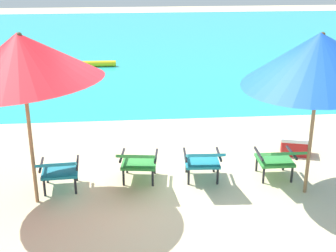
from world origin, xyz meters
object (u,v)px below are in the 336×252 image
at_px(lounge_chair_far_left, 59,169).
at_px(beach_umbrella_left, 22,59).
at_px(swim_buoy, 89,64).
at_px(lounge_chair_far_right, 279,158).
at_px(beach_umbrella_right, 320,58).
at_px(cooler_box, 294,145).
at_px(lounge_chair_near_right, 203,159).
at_px(lounge_chair_near_left, 138,160).

bearing_deg(lounge_chair_far_left, beach_umbrella_left, -145.22).
distance_m(swim_buoy, beach_umbrella_left, 8.41).
height_order(lounge_chair_far_right, beach_umbrella_right, beach_umbrella_right).
xyz_separation_m(swim_buoy, beach_umbrella_left, (-0.19, -8.18, 1.96)).
bearing_deg(lounge_chair_far_right, lounge_chair_far_left, -178.43).
bearing_deg(lounge_chair_far_right, beach_umbrella_right, -48.75).
xyz_separation_m(lounge_chair_far_left, beach_umbrella_left, (-0.30, -0.21, 1.65)).
bearing_deg(cooler_box, beach_umbrella_right, -102.67).
height_order(beach_umbrella_left, beach_umbrella_right, beach_umbrella_left).
bearing_deg(cooler_box, lounge_chair_far_left, -164.35).
height_order(lounge_chair_far_left, beach_umbrella_right, beach_umbrella_right).
bearing_deg(lounge_chair_near_right, lounge_chair_far_left, -176.24).
bearing_deg(lounge_chair_near_left, lounge_chair_far_left, -170.76).
height_order(lounge_chair_far_right, beach_umbrella_left, beach_umbrella_left).
height_order(lounge_chair_near_right, cooler_box, lounge_chair_near_right).
relative_size(lounge_chair_near_left, beach_umbrella_right, 0.35).
bearing_deg(beach_umbrella_right, swim_buoy, 114.08).
xyz_separation_m(lounge_chair_near_right, beach_umbrella_right, (1.45, -0.41, 1.60)).
bearing_deg(beach_umbrella_left, lounge_chair_far_right, 4.79).
xyz_separation_m(swim_buoy, lounge_chair_far_left, (0.11, -7.97, 0.31)).
height_order(lounge_chair_near_left, beach_umbrella_left, beach_umbrella_left).
relative_size(lounge_chair_near_right, beach_umbrella_right, 0.33).
distance_m(lounge_chair_far_left, cooler_box, 4.03).
height_order(swim_buoy, cooler_box, cooler_box).
distance_m(lounge_chair_far_right, cooler_box, 1.20).
bearing_deg(lounge_chair_near_right, lounge_chair_near_left, 177.29).
relative_size(lounge_chair_near_right, beach_umbrella_left, 0.35).
distance_m(lounge_chair_far_right, beach_umbrella_right, 1.67).
bearing_deg(beach_umbrella_right, lounge_chair_far_right, 131.25).
relative_size(lounge_chair_near_right, cooler_box, 1.66).
relative_size(swim_buoy, beach_umbrella_left, 0.63).
xyz_separation_m(beach_umbrella_right, cooler_box, (0.30, 1.35, -1.84)).
height_order(swim_buoy, beach_umbrella_right, beach_umbrella_right).
relative_size(beach_umbrella_right, cooler_box, 5.02).
distance_m(lounge_chair_far_left, lounge_chair_near_left, 1.15).
bearing_deg(cooler_box, beach_umbrella_left, -162.78).
xyz_separation_m(lounge_chair_near_left, lounge_chair_near_right, (0.98, -0.05, 0.00)).
relative_size(lounge_chair_near_left, cooler_box, 1.73).
bearing_deg(lounge_chair_near_right, beach_umbrella_right, -15.67).
height_order(lounge_chair_near_left, cooler_box, lounge_chair_near_left).
bearing_deg(beach_umbrella_left, swim_buoy, 88.67).
xyz_separation_m(lounge_chair_near_left, cooler_box, (2.73, 0.90, -0.24)).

